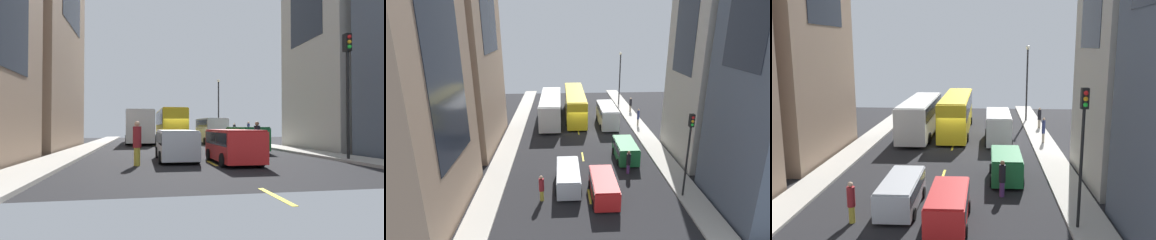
{
  "view_description": "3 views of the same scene",
  "coord_description": "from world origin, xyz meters",
  "views": [
    {
      "loc": [
        -3.4,
        -28.31,
        1.78
      ],
      "look_at": [
        1.43,
        0.16,
        2.39
      ],
      "focal_mm": 28.56,
      "sensor_mm": 36.0,
      "label": 1
    },
    {
      "loc": [
        -2.0,
        -33.53,
        12.49
      ],
      "look_at": [
        -0.14,
        -1.47,
        1.96
      ],
      "focal_mm": 28.04,
      "sensor_mm": 36.0,
      "label": 2
    },
    {
      "loc": [
        2.79,
        -31.62,
        8.29
      ],
      "look_at": [
        1.07,
        -2.41,
        2.77
      ],
      "focal_mm": 37.32,
      "sensor_mm": 36.0,
      "label": 3
    }
  ],
  "objects": [
    {
      "name": "car_green_1",
      "position": [
        4.0,
        -7.74,
        1.02
      ],
      "size": [
        2.02,
        4.11,
        1.74
      ],
      "color": "#1E7238",
      "rests_on": "ground"
    },
    {
      "name": "car_red_2",
      "position": [
        1.02,
        -14.12,
        0.96
      ],
      "size": [
        1.97,
        4.35,
        1.62
      ],
      "color": "red",
      "rests_on": "ground"
    },
    {
      "name": "lane_stripe_4",
      "position": [
        0.0,
        7.0,
        0.01
      ],
      "size": [
        0.16,
        2.0,
        0.01
      ],
      "primitive_type": "cube",
      "color": "yellow",
      "rests_on": "ground"
    },
    {
      "name": "lane_stripe_3",
      "position": [
        0.0,
        0.0,
        0.01
      ],
      "size": [
        0.16,
        2.0,
        0.01
      ],
      "primitive_type": "cube",
      "color": "yellow",
      "rests_on": "ground"
    },
    {
      "name": "sidewalk_east",
      "position": [
        7.57,
        0.0,
        0.07
      ],
      "size": [
        2.03,
        44.0,
        0.15
      ],
      "primitive_type": "cube",
      "color": "#B2ADA3",
      "rests_on": "ground"
    },
    {
      "name": "streetlamp_near",
      "position": [
        7.06,
        11.79,
        5.01
      ],
      "size": [
        0.44,
        0.44,
        8.07
      ],
      "color": "black",
      "rests_on": "ground"
    },
    {
      "name": "pedestrian_walking_far",
      "position": [
        3.66,
        -10.56,
        1.1
      ],
      "size": [
        0.37,
        0.37,
        2.08
      ],
      "rotation": [
        0.0,
        0.0,
        4.89
      ],
      "color": "#593372",
      "rests_on": "ground"
    },
    {
      "name": "pedestrian_crossing_near",
      "position": [
        7.55,
        1.55,
        1.3
      ],
      "size": [
        0.28,
        0.28,
        2.13
      ],
      "rotation": [
        0.0,
        0.0,
        3.94
      ],
      "color": "gray",
      "rests_on": "ground"
    },
    {
      "name": "traffic_light_near_corner",
      "position": [
        6.96,
        -14.46,
        4.52
      ],
      "size": [
        0.32,
        0.44,
        6.34
      ],
      "color": "black",
      "rests_on": "ground"
    },
    {
      "name": "city_bus_white",
      "position": [
        -3.37,
        4.55,
        2.01
      ],
      "size": [
        2.8,
        11.26,
        3.35
      ],
      "color": "silver",
      "rests_on": "ground"
    },
    {
      "name": "lane_stripe_6",
      "position": [
        0.0,
        21.0,
        0.01
      ],
      "size": [
        0.16,
        2.0,
        0.01
      ],
      "primitive_type": "cube",
      "color": "yellow",
      "rests_on": "ground"
    },
    {
      "name": "delivery_van_white",
      "position": [
        3.76,
        2.27,
        1.52
      ],
      "size": [
        2.25,
        6.14,
        2.58
      ],
      "color": "white",
      "rests_on": "ground"
    },
    {
      "name": "pedestrian_crossing_mid",
      "position": [
        7.98,
        7.67,
        1.24
      ],
      "size": [
        0.35,
        0.35,
        2.04
      ],
      "rotation": [
        0.0,
        0.0,
        3.3
      ],
      "color": "gray",
      "rests_on": "ground"
    },
    {
      "name": "ground_plane",
      "position": [
        0.0,
        0.0,
        0.0
      ],
      "size": [
        41.18,
        41.18,
        0.0
      ],
      "primitive_type": "plane",
      "color": "black"
    },
    {
      "name": "pedestrian_waiting_curb",
      "position": [
        -3.54,
        -14.29,
        1.07
      ],
      "size": [
        0.38,
        0.38,
        2.02
      ],
      "rotation": [
        0.0,
        0.0,
        5.81
      ],
      "color": "gold",
      "rests_on": "ground"
    },
    {
      "name": "sidewalk_west",
      "position": [
        -7.57,
        0.0,
        0.07
      ],
      "size": [
        2.03,
        44.0,
        0.15
      ],
      "primitive_type": "cube",
      "color": "#B2ADA3",
      "rests_on": "ground"
    },
    {
      "name": "lane_stripe_2",
      "position": [
        0.0,
        -7.0,
        0.01
      ],
      "size": [
        0.16,
        2.0,
        0.01
      ],
      "primitive_type": "cube",
      "color": "yellow",
      "rests_on": "ground"
    },
    {
      "name": "car_silver_0",
      "position": [
        -1.56,
        -12.42,
        0.94
      ],
      "size": [
        1.96,
        4.66,
        1.58
      ],
      "color": "#B7BABF",
      "rests_on": "ground"
    },
    {
      "name": "lane_stripe_1",
      "position": [
        0.0,
        -14.0,
        0.01
      ],
      "size": [
        0.16,
        2.0,
        0.01
      ],
      "primitive_type": "cube",
      "color": "yellow",
      "rests_on": "ground"
    },
    {
      "name": "lane_stripe_5",
      "position": [
        0.0,
        14.0,
        0.01
      ],
      "size": [
        0.16,
        2.0,
        0.01
      ],
      "primitive_type": "cube",
      "color": "yellow",
      "rests_on": "ground"
    },
    {
      "name": "streetcar_yellow",
      "position": [
        -0.13,
        6.01,
        2.12
      ],
      "size": [
        2.7,
        12.48,
        3.59
      ],
      "color": "yellow",
      "rests_on": "ground"
    }
  ]
}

